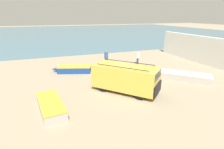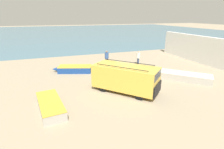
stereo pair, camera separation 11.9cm
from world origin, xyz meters
TOP-DOWN VIEW (x-y plane):
  - ground_plane at (0.00, 0.00)m, footprint 200.00×200.00m
  - sea_water at (0.00, 52.00)m, footprint 120.00×80.00m
  - harbor_wall at (11.05, 1.00)m, footprint 0.50×17.23m
  - parked_van at (-1.41, -2.35)m, footprint 4.89×5.10m
  - fishing_rowboat_0 at (-7.11, -3.24)m, footprint 1.81×4.50m
  - fishing_rowboat_1 at (4.71, -1.81)m, footprint 4.60×4.57m
  - fishing_rowboat_2 at (-4.59, 4.04)m, footprint 4.25×2.51m
  - fisherman_0 at (-0.45, 5.41)m, footprint 0.46×0.46m
  - fisherman_1 at (3.24, 4.38)m, footprint 0.44×0.44m

SIDE VIEW (x-z plane):
  - ground_plane at x=0.00m, z-range 0.00..0.00m
  - sea_water at x=0.00m, z-range 0.00..0.01m
  - fishing_rowboat_0 at x=-7.11m, z-range 0.00..0.61m
  - fishing_rowboat_1 at x=4.71m, z-range 0.00..0.65m
  - fishing_rowboat_2 at x=-4.59m, z-range 0.00..0.65m
  - fisherman_1 at x=3.24m, z-range 0.16..1.84m
  - fisherman_0 at x=-0.45m, z-range 0.17..1.94m
  - parked_van at x=-1.41m, z-range 0.05..2.25m
  - harbor_wall at x=11.05m, z-range 0.00..3.32m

